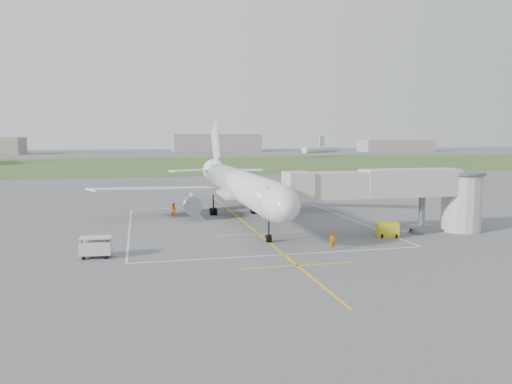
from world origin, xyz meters
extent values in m
plane|color=#58585B|center=(0.00, 0.00, 0.00)|extent=(700.00, 700.00, 0.00)
cube|color=#405A27|center=(0.00, 130.00, 0.01)|extent=(700.00, 120.00, 0.02)
cube|color=#EDB00D|center=(0.00, -5.00, 0.01)|extent=(0.25, 60.00, 0.01)
cube|color=#EDB00D|center=(0.00, -24.00, 0.01)|extent=(10.00, 0.25, 0.01)
cube|color=#EDB00D|center=(0.00, -10.00, 0.01)|extent=(10.00, 0.25, 0.01)
cube|color=silver|center=(0.00, 12.00, 0.01)|extent=(28.00, 0.20, 0.01)
cube|color=silver|center=(0.00, -20.00, 0.01)|extent=(28.00, 0.20, 0.01)
cube|color=silver|center=(-14.00, -4.00, 0.01)|extent=(0.20, 32.00, 0.01)
cube|color=silver|center=(14.00, -4.00, 0.01)|extent=(0.20, 32.00, 0.01)
cylinder|color=silver|center=(0.00, 0.00, 4.50)|extent=(3.80, 36.00, 3.80)
ellipsoid|color=silver|center=(0.00, -18.00, 4.50)|extent=(3.80, 7.22, 3.80)
cube|color=black|center=(0.00, -18.90, 5.55)|extent=(2.40, 1.60, 0.99)
cone|color=silver|center=(0.00, 20.50, 4.90)|extent=(3.80, 6.00, 3.80)
cube|color=silver|center=(10.50, 6.00, 3.65)|extent=(17.93, 11.24, 1.23)
cube|color=silver|center=(-10.50, 6.00, 3.65)|extent=(17.93, 11.24, 1.23)
cube|color=silver|center=(0.00, 3.00, 2.95)|extent=(4.20, 8.00, 0.50)
cube|color=silver|center=(0.00, 21.20, 9.20)|extent=(0.30, 7.89, 8.65)
cube|color=silver|center=(0.00, 19.00, 6.20)|extent=(0.35, 5.00, 1.20)
cube|color=silver|center=(4.20, 20.20, 5.10)|extent=(7.85, 5.03, 0.20)
cube|color=silver|center=(-4.20, 20.20, 5.10)|extent=(7.85, 5.03, 0.20)
cylinder|color=slate|center=(6.20, 2.50, 1.90)|extent=(2.30, 4.20, 2.30)
cube|color=silver|center=(6.20, 2.20, 2.70)|extent=(0.25, 2.40, 1.20)
cylinder|color=slate|center=(-6.20, 2.50, 1.90)|extent=(2.30, 4.20, 2.30)
cube|color=silver|center=(-6.20, 2.20, 2.70)|extent=(0.25, 2.40, 1.20)
cylinder|color=black|center=(0.00, -14.50, 1.30)|extent=(0.18, 0.18, 2.60)
cylinder|color=black|center=(-0.11, -14.50, 0.40)|extent=(0.28, 0.80, 0.80)
cylinder|color=black|center=(0.11, -14.50, 0.40)|extent=(0.28, 0.80, 0.80)
cylinder|color=black|center=(2.90, 4.50, 1.40)|extent=(0.22, 0.22, 2.80)
cylinder|color=black|center=(2.62, 4.15, 0.48)|extent=(0.32, 0.96, 0.96)
cylinder|color=black|center=(3.18, 4.15, 0.48)|extent=(0.32, 0.96, 0.96)
cylinder|color=black|center=(2.62, 4.85, 0.48)|extent=(0.32, 0.96, 0.96)
cylinder|color=black|center=(3.18, 4.85, 0.48)|extent=(0.32, 0.96, 0.96)
cylinder|color=black|center=(-2.90, 4.50, 1.40)|extent=(0.22, 0.22, 2.80)
cylinder|color=black|center=(-3.18, 4.15, 0.48)|extent=(0.32, 0.96, 0.96)
cylinder|color=black|center=(-2.62, 4.15, 0.48)|extent=(0.32, 0.96, 0.96)
cylinder|color=black|center=(-3.18, 4.85, 0.48)|extent=(0.32, 0.96, 0.96)
cylinder|color=black|center=(-2.62, 4.85, 0.48)|extent=(0.32, 0.96, 0.96)
cube|color=#ADA99C|center=(7.74, -13.50, 5.60)|extent=(11.09, 2.90, 2.80)
cube|color=#ADA99C|center=(16.46, -13.50, 5.70)|extent=(11.09, 3.10, 3.00)
cube|color=#ADA99C|center=(3.40, -13.50, 5.60)|extent=(2.60, 3.40, 3.00)
cylinder|color=slate|center=(18.00, -13.50, 2.10)|extent=(0.70, 0.70, 4.20)
cube|color=slate|center=(18.00, -13.50, 0.45)|extent=(2.60, 1.40, 0.90)
cylinder|color=#ADA99C|center=(23.00, -13.50, 3.20)|extent=(4.40, 4.40, 6.40)
cylinder|color=slate|center=(23.00, -13.50, 6.60)|extent=(5.00, 5.00, 0.30)
cylinder|color=black|center=(17.00, -13.50, 0.35)|extent=(0.70, 0.30, 0.70)
cylinder|color=black|center=(19.00, -13.50, 0.35)|extent=(0.70, 0.30, 0.70)
cube|color=gold|center=(13.15, -14.89, 0.81)|extent=(2.45, 1.92, 1.61)
cylinder|color=black|center=(12.26, -15.26, 0.24)|extent=(0.33, 0.51, 0.47)
cylinder|color=black|center=(13.72, -15.66, 0.24)|extent=(0.33, 0.51, 0.47)
cube|color=#BCBCBC|center=(-16.67, -17.21, 0.92)|extent=(2.83, 1.85, 1.19)
cube|color=#BCBCBC|center=(-16.67, -17.21, 1.84)|extent=(2.83, 1.85, 0.09)
cylinder|color=black|center=(-17.81, -17.76, 1.13)|extent=(0.09, 0.09, 1.40)
cylinder|color=black|center=(-15.65, -17.95, 1.13)|extent=(0.09, 0.09, 1.40)
cylinder|color=black|center=(-17.69, -16.47, 1.13)|extent=(0.09, 0.09, 1.40)
cylinder|color=black|center=(-15.54, -16.66, 1.13)|extent=(0.09, 0.09, 1.40)
cylinder|color=black|center=(-17.69, -17.72, 0.22)|extent=(0.23, 0.45, 0.43)
cylinder|color=black|center=(-15.76, -17.89, 0.22)|extent=(0.23, 0.45, 0.43)
cylinder|color=black|center=(-17.59, -16.54, 0.22)|extent=(0.23, 0.45, 0.43)
cylinder|color=black|center=(-15.65, -16.70, 0.22)|extent=(0.23, 0.45, 0.43)
imported|color=#D56906|center=(5.03, -19.29, 0.92)|extent=(0.74, 0.55, 1.85)
imported|color=#D76706|center=(-8.39, 3.74, 0.97)|extent=(1.18, 1.19, 1.94)
cube|color=gray|center=(40.00, 280.00, 6.00)|extent=(60.00, 20.00, 12.00)
cube|color=gray|center=(160.00, 250.00, 4.00)|extent=(50.00, 18.00, 8.00)
cylinder|color=silver|center=(81.53, 186.03, 3.50)|extent=(27.65, 21.57, 3.20)
cube|color=silver|center=(81.53, 186.03, 8.00)|extent=(3.40, 2.62, 5.50)
camera|label=1|loc=(-12.76, -62.98, 10.85)|focal=35.00mm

